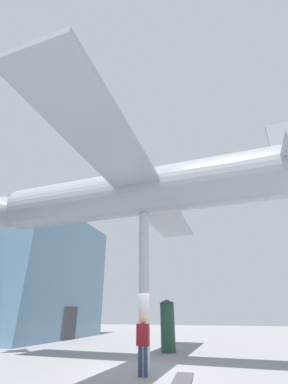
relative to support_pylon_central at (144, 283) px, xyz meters
The scene contains 6 objects.
ground_plane 2.89m from the support_pylon_central, ahead, with size 80.00×80.00×0.00m, color gray.
support_pylon_central is the anchor object (origin of this frame).
suspended_airplane 3.97m from the support_pylon_central, 87.95° to the left, with size 15.16×15.51×3.32m.
visitor_person 2.11m from the support_pylon_central, 165.30° to the right, with size 0.26×0.40×1.75m.
plaza_bench 4.64m from the support_pylon_central, 150.72° to the right, with size 1.49×0.51×0.50m.
info_kiosk 5.07m from the support_pylon_central, ahead, with size 0.86×0.86×2.50m.
Camera 1 is at (-10.19, -3.09, 1.78)m, focal length 24.00 mm.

